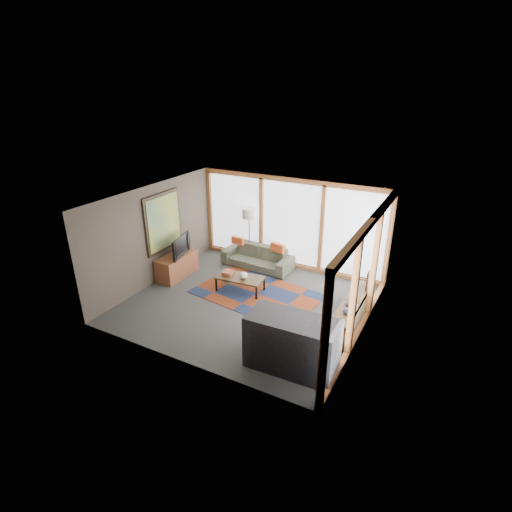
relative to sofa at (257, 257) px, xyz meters
The scene contains 17 objects.
ground 2.12m from the sofa, 68.17° to the right, with size 5.50×5.50×0.00m, color #31312F.
room_envelope 2.26m from the sofa, 47.44° to the right, with size 5.52×5.02×2.62m.
rug 1.65m from the sofa, 62.54° to the right, with size 3.02×1.94×0.01m, color #652610.
sofa is the anchor object (origin of this frame).
pillow_left 0.76m from the sofa, behind, with size 0.37×0.11×0.21m, color #B6451E.
pillow_right 0.76m from the sofa, ahead, with size 0.43×0.13×0.24m, color #B6451E.
floor_lamp 0.73m from the sofa, 145.52° to the left, with size 0.41×0.41×1.62m, color black, non-canonical shape.
coffee_table 1.52m from the sofa, 78.86° to the right, with size 1.19×0.59×0.40m, color #30210F, non-canonical shape.
book_stack 1.52m from the sofa, 91.97° to the right, with size 0.23×0.29×0.10m, color brown.
vase 1.59m from the sofa, 74.92° to the right, with size 0.21×0.21×0.18m, color beige.
bookshelf 3.60m from the sofa, 26.84° to the right, with size 0.41×2.24×0.56m, color #30210F, non-canonical shape.
bowl_a 3.92m from the sofa, 33.68° to the right, with size 0.21×0.21×0.11m, color black.
bowl_b 3.71m from the sofa, 30.05° to the right, with size 0.17×0.17×0.09m, color black.
shelf_picture 3.50m from the sofa, 14.47° to the right, with size 0.04×0.34×0.45m, color black.
tv_console 2.29m from the sofa, 136.46° to the right, with size 0.53×1.26×0.63m, color brown.
television 2.30m from the sofa, 135.63° to the right, with size 0.96×0.13×0.55m, color black.
bar_counter 4.48m from the sofa, 53.89° to the right, with size 1.67×0.78×1.06m, color black.
Camera 1 is at (4.12, -7.31, 4.95)m, focal length 28.00 mm.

